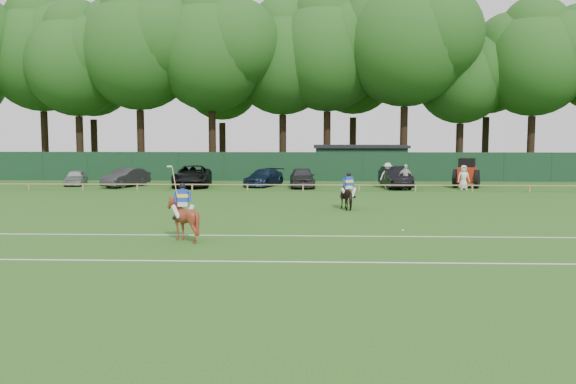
{
  "coord_description": "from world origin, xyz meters",
  "views": [
    {
      "loc": [
        1.6,
        -25.43,
        4.19
      ],
      "look_at": [
        0.5,
        3.0,
        1.4
      ],
      "focal_mm": 38.0,
      "sensor_mm": 36.0,
      "label": 1
    }
  ],
  "objects_px": {
    "suv_black": "(192,176)",
    "spectator_mid": "(405,177)",
    "sedan_silver": "(76,177)",
    "sedan_grey": "(126,178)",
    "horse_dark": "(349,196)",
    "spectator_right": "(464,177)",
    "sedan_navy": "(264,178)",
    "tractor": "(467,174)",
    "hatch_grey": "(302,177)",
    "utility_shed": "(360,162)",
    "estate_black": "(395,177)",
    "polo_ball": "(403,230)",
    "horse_chestnut": "(183,219)",
    "spectator_left": "(388,175)"
  },
  "relations": [
    {
      "from": "sedan_navy",
      "to": "spectator_left",
      "type": "distance_m",
      "value": 9.55
    },
    {
      "from": "horse_chestnut",
      "to": "spectator_right",
      "type": "relative_size",
      "value": 0.94
    },
    {
      "from": "estate_black",
      "to": "horse_dark",
      "type": "bearing_deg",
      "value": -113.55
    },
    {
      "from": "sedan_navy",
      "to": "spectator_mid",
      "type": "distance_m",
      "value": 10.93
    },
    {
      "from": "horse_dark",
      "to": "horse_chestnut",
      "type": "distance_m",
      "value": 12.12
    },
    {
      "from": "horse_chestnut",
      "to": "spectator_mid",
      "type": "xyz_separation_m",
      "value": [
        11.81,
        21.36,
        0.09
      ]
    },
    {
      "from": "horse_dark",
      "to": "suv_black",
      "type": "height_order",
      "value": "suv_black"
    },
    {
      "from": "sedan_grey",
      "to": "estate_black",
      "type": "bearing_deg",
      "value": 20.96
    },
    {
      "from": "utility_shed",
      "to": "estate_black",
      "type": "bearing_deg",
      "value": -77.99
    },
    {
      "from": "horse_dark",
      "to": "utility_shed",
      "type": "relative_size",
      "value": 0.2
    },
    {
      "from": "sedan_grey",
      "to": "polo_ball",
      "type": "xyz_separation_m",
      "value": [
        18.21,
        -20.68,
        -0.67
      ]
    },
    {
      "from": "sedan_grey",
      "to": "spectator_right",
      "type": "xyz_separation_m",
      "value": [
        25.47,
        -1.5,
        0.19
      ]
    },
    {
      "from": "sedan_grey",
      "to": "utility_shed",
      "type": "xyz_separation_m",
      "value": [
        18.74,
        9.04,
        0.82
      ]
    },
    {
      "from": "spectator_right",
      "to": "spectator_mid",
      "type": "bearing_deg",
      "value": 179.06
    },
    {
      "from": "sedan_grey",
      "to": "utility_shed",
      "type": "distance_m",
      "value": 20.82
    },
    {
      "from": "sedan_grey",
      "to": "hatch_grey",
      "type": "bearing_deg",
      "value": 21.51
    },
    {
      "from": "spectator_left",
      "to": "tractor",
      "type": "distance_m",
      "value": 6.18
    },
    {
      "from": "suv_black",
      "to": "polo_ball",
      "type": "relative_size",
      "value": 65.39
    },
    {
      "from": "suv_black",
      "to": "sedan_navy",
      "type": "bearing_deg",
      "value": 0.86
    },
    {
      "from": "sedan_grey",
      "to": "utility_shed",
      "type": "bearing_deg",
      "value": 47.13
    },
    {
      "from": "horse_chestnut",
      "to": "horse_dark",
      "type": "bearing_deg",
      "value": -131.34
    },
    {
      "from": "hatch_grey",
      "to": "polo_ball",
      "type": "distance_m",
      "value": 21.24
    },
    {
      "from": "estate_black",
      "to": "utility_shed",
      "type": "relative_size",
      "value": 0.58
    },
    {
      "from": "horse_chestnut",
      "to": "sedan_navy",
      "type": "relative_size",
      "value": 0.37
    },
    {
      "from": "spectator_left",
      "to": "spectator_right",
      "type": "bearing_deg",
      "value": -32.53
    },
    {
      "from": "sedan_grey",
      "to": "tractor",
      "type": "height_order",
      "value": "tractor"
    },
    {
      "from": "utility_shed",
      "to": "tractor",
      "type": "bearing_deg",
      "value": -49.2
    },
    {
      "from": "sedan_navy",
      "to": "utility_shed",
      "type": "distance_m",
      "value": 11.46
    },
    {
      "from": "spectator_left",
      "to": "sedan_navy",
      "type": "bearing_deg",
      "value": 150.18
    },
    {
      "from": "polo_ball",
      "to": "tractor",
      "type": "relative_size",
      "value": 0.03
    },
    {
      "from": "suv_black",
      "to": "estate_black",
      "type": "distance_m",
      "value": 15.6
    },
    {
      "from": "spectator_mid",
      "to": "utility_shed",
      "type": "relative_size",
      "value": 0.22
    },
    {
      "from": "hatch_grey",
      "to": "estate_black",
      "type": "relative_size",
      "value": 0.92
    },
    {
      "from": "spectator_mid",
      "to": "polo_ball",
      "type": "distance_m",
      "value": 19.11
    },
    {
      "from": "horse_chestnut",
      "to": "hatch_grey",
      "type": "distance_m",
      "value": 23.61
    },
    {
      "from": "sedan_grey",
      "to": "horse_dark",
      "type": "bearing_deg",
      "value": -17.73
    },
    {
      "from": "sedan_navy",
      "to": "tractor",
      "type": "distance_m",
      "value": 15.59
    },
    {
      "from": "spectator_right",
      "to": "spectator_left",
      "type": "bearing_deg",
      "value": 163.43
    },
    {
      "from": "sedan_silver",
      "to": "polo_ball",
      "type": "height_order",
      "value": "sedan_silver"
    },
    {
      "from": "suv_black",
      "to": "polo_ball",
      "type": "bearing_deg",
      "value": -63.84
    },
    {
      "from": "sedan_silver",
      "to": "suv_black",
      "type": "distance_m",
      "value": 9.51
    },
    {
      "from": "polo_ball",
      "to": "sedan_silver",
      "type": "bearing_deg",
      "value": 136.0
    },
    {
      "from": "spectator_right",
      "to": "utility_shed",
      "type": "distance_m",
      "value": 12.53
    },
    {
      "from": "utility_shed",
      "to": "tractor",
      "type": "relative_size",
      "value": 2.7
    },
    {
      "from": "hatch_grey",
      "to": "tractor",
      "type": "height_order",
      "value": "tractor"
    },
    {
      "from": "horse_dark",
      "to": "spectator_right",
      "type": "bearing_deg",
      "value": -146.12
    },
    {
      "from": "suv_black",
      "to": "spectator_mid",
      "type": "height_order",
      "value": "spectator_mid"
    },
    {
      "from": "suv_black",
      "to": "polo_ball",
      "type": "xyz_separation_m",
      "value": [
        13.12,
        -21.05,
        -0.77
      ]
    },
    {
      "from": "hatch_grey",
      "to": "spectator_mid",
      "type": "relative_size",
      "value": 2.41
    },
    {
      "from": "sedan_silver",
      "to": "sedan_grey",
      "type": "bearing_deg",
      "value": -26.75
    }
  ]
}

